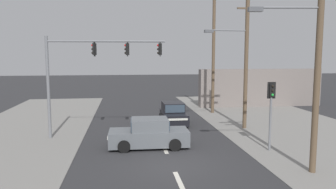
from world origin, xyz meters
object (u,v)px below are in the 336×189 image
object	(u,v)px
traffic_signal_mast	(89,65)
hatchback_crossing_left	(173,114)
pedestal_signal_right_kerb	(271,104)
utility_pole_foreground_right	(315,51)
utility_pole_midground_right	(244,56)
sedan_receding_far	(149,134)
utility_pole_background_right	(214,47)

from	to	relation	value
traffic_signal_mast	hatchback_crossing_left	bearing A→B (deg)	31.37
hatchback_crossing_left	pedestal_signal_right_kerb	bearing A→B (deg)	-62.28
utility_pole_foreground_right	pedestal_signal_right_kerb	world-z (taller)	utility_pole_foreground_right
traffic_signal_mast	pedestal_signal_right_kerb	distance (m)	10.38
utility_pole_midground_right	traffic_signal_mast	bearing A→B (deg)	-172.92
utility_pole_midground_right	sedan_receding_far	world-z (taller)	utility_pole_midground_right
sedan_receding_far	utility_pole_foreground_right	bearing A→B (deg)	-36.63
traffic_signal_mast	hatchback_crossing_left	world-z (taller)	traffic_signal_mast
utility_pole_foreground_right	hatchback_crossing_left	size ratio (longest dim) A/B	2.58
pedestal_signal_right_kerb	sedan_receding_far	distance (m)	6.51
utility_pole_midground_right	sedan_receding_far	distance (m)	8.65
sedan_receding_far	hatchback_crossing_left	bearing A→B (deg)	69.30
hatchback_crossing_left	traffic_signal_mast	bearing A→B (deg)	-148.63
pedestal_signal_right_kerb	hatchback_crossing_left	world-z (taller)	pedestal_signal_right_kerb
utility_pole_foreground_right	utility_pole_midground_right	xyz separation A→B (m)	(0.25, 8.46, -0.19)
utility_pole_foreground_right	utility_pole_background_right	xyz separation A→B (m)	(-0.14, 14.52, 0.51)
utility_pole_midground_right	hatchback_crossing_left	xyz separation A→B (m)	(-4.39, 2.12, -4.16)
traffic_signal_mast	pedestal_signal_right_kerb	xyz separation A→B (m)	(9.36, -4.03, -1.94)
hatchback_crossing_left	utility_pole_background_right	bearing A→B (deg)	44.60
pedestal_signal_right_kerb	sedan_receding_far	world-z (taller)	pedestal_signal_right_kerb
utility_pole_foreground_right	utility_pole_midground_right	bearing A→B (deg)	88.31
utility_pole_midground_right	sedan_receding_far	bearing A→B (deg)	-150.51
utility_pole_foreground_right	sedan_receding_far	size ratio (longest dim) A/B	2.20
hatchback_crossing_left	utility_pole_midground_right	bearing A→B (deg)	-25.76
utility_pole_foreground_right	hatchback_crossing_left	xyz separation A→B (m)	(-4.14, 10.58, -4.35)
utility_pole_foreground_right	utility_pole_background_right	bearing A→B (deg)	90.56
sedan_receding_far	traffic_signal_mast	bearing A→B (deg)	142.59
traffic_signal_mast	sedan_receding_far	world-z (taller)	traffic_signal_mast
utility_pole_foreground_right	utility_pole_background_right	size ratio (longest dim) A/B	0.88
traffic_signal_mast	sedan_receding_far	distance (m)	5.51
traffic_signal_mast	pedestal_signal_right_kerb	world-z (taller)	traffic_signal_mast
pedestal_signal_right_kerb	hatchback_crossing_left	distance (m)	8.51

